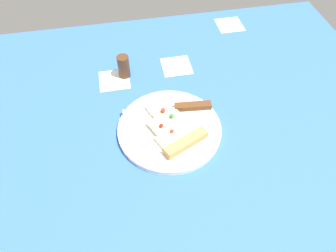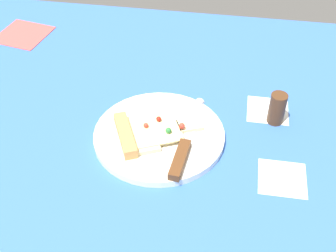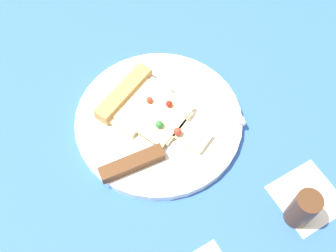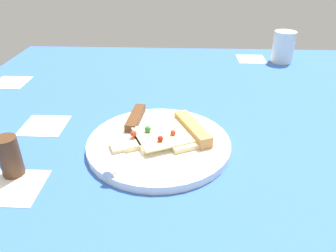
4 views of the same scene
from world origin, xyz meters
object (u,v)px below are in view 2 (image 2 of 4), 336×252
object	(u,v)px
plate	(159,135)
napkin	(23,34)
knife	(185,144)
pizza_slice	(147,132)
pepper_shaker	(277,108)

from	to	relation	value
plate	napkin	bearing A→B (deg)	-128.11
napkin	knife	bearing A→B (deg)	53.00
pizza_slice	napkin	world-z (taller)	pizza_slice
plate	pizza_slice	distance (cm)	2.99
pizza_slice	knife	size ratio (longest dim) A/B	0.79
pepper_shaker	napkin	size ratio (longest dim) A/B	0.55
pizza_slice	knife	xyz separation A→B (cm)	(1.94, 8.14, -0.19)
plate	pepper_shaker	xyz separation A→B (cm)	(-9.29, 23.75, 2.82)
plate	knife	bearing A→B (deg)	62.63
knife	plate	bearing A→B (deg)	158.23
plate	napkin	world-z (taller)	plate
knife	pepper_shaker	size ratio (longest dim) A/B	3.38
knife	pepper_shaker	distance (cm)	21.80
pepper_shaker	napkin	bearing A→B (deg)	-110.51
plate	knife	xyz separation A→B (cm)	(3.01, 5.82, 1.35)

